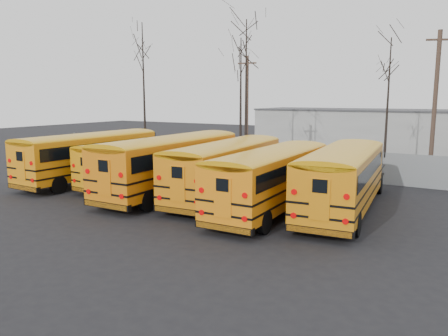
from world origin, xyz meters
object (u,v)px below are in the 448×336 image
Objects in this scene: bus_b at (145,158)px; bus_d at (228,165)px; bus_c at (173,159)px; utility_pole_right at (435,101)px; bus_f at (344,174)px; bus_e at (273,174)px; bus_a at (93,153)px; utility_pole_left at (247,109)px.

bus_d is (6.29, -0.57, 0.15)m from bus_b.
utility_pole_right reaches higher than bus_c.
bus_b is 0.86× the size of bus_c.
bus_c reaches higher than bus_d.
bus_e is at bearing -158.23° from bus_f.
bus_c is (3.16, -1.22, 0.28)m from bus_b.
bus_c is at bearing -1.65° from bus_a.
bus_e is 16.79m from utility_pole_right.
utility_pole_right is at bearing 39.94° from bus_a.
bus_c is at bearing 173.47° from bus_e.
utility_pole_right is at bearing 46.30° from bus_b.
bus_a is 15.97m from bus_f.
bus_b is 12.41m from bus_f.
bus_e is at bearing -25.05° from bus_d.
bus_b is 1.20× the size of utility_pole_left.
bus_b is 20.49m from utility_pole_right.
bus_b is 3.39m from bus_c.
bus_f reaches higher than bus_d.
utility_pole_left reaches higher than bus_e.
bus_c is 1.20× the size of utility_pole_right.
bus_c reaches higher than bus_f.
bus_e is 15.85m from utility_pole_left.
bus_a is 23.69m from utility_pole_right.
utility_pole_right is at bearing 74.81° from bus_f.
bus_a reaches higher than bus_e.
utility_pole_left is (4.64, 12.27, 2.58)m from bus_a.
bus_e is at bearing -130.18° from utility_pole_right.
bus_b is 1.04× the size of utility_pole_right.
bus_d is 1.03× the size of bus_e.
utility_pole_left is 13.90m from utility_pole_right.
bus_f is (15.96, 0.62, -0.03)m from bus_a.
bus_b is 0.91× the size of bus_d.
bus_c is at bearing -17.91° from bus_b.
bus_a is 1.01× the size of bus_f.
bus_d is 1.00× the size of bus_f.
bus_c is 1.09× the size of bus_e.
bus_f is at bearing 1.94° from bus_b.
bus_f is 16.46m from utility_pole_left.
utility_pole_left reaches higher than bus_a.
utility_pole_left is (-2.07, 12.60, 2.49)m from bus_c.
bus_a is 1.11× the size of bus_b.
utility_pole_left reaches higher than bus_d.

